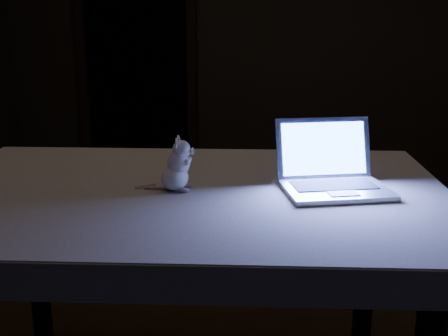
# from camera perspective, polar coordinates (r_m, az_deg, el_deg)

# --- Properties ---
(floor) EXTENTS (5.00, 5.00, 0.00)m
(floor) POSITION_cam_1_polar(r_m,az_deg,el_deg) (2.66, -0.28, -15.01)
(floor) COLOR black
(floor) RESTS_ON ground
(back_wall) EXTENTS (4.50, 0.04, 2.60)m
(back_wall) POSITION_cam_1_polar(r_m,az_deg,el_deg) (4.78, 4.16, 14.78)
(back_wall) COLOR black
(back_wall) RESTS_ON ground
(doorway) EXTENTS (1.06, 0.36, 2.13)m
(doorway) POSITION_cam_1_polar(r_m,az_deg,el_deg) (4.99, -8.87, 11.97)
(doorway) COLOR black
(doorway) RESTS_ON back_wall
(table) EXTENTS (1.61, 1.12, 0.82)m
(table) POSITION_cam_1_polar(r_m,az_deg,el_deg) (1.91, -3.58, -14.14)
(table) COLOR black
(table) RESTS_ON floor
(tablecloth) EXTENTS (1.72, 1.23, 0.09)m
(tablecloth) POSITION_cam_1_polar(r_m,az_deg,el_deg) (1.73, -0.94, -3.92)
(tablecloth) COLOR beige
(tablecloth) RESTS_ON table
(laptop) EXTENTS (0.37, 0.35, 0.21)m
(laptop) POSITION_cam_1_polar(r_m,az_deg,el_deg) (1.71, 11.52, 0.88)
(laptop) COLOR #BBBCC0
(laptop) RESTS_ON tablecloth
(plush_mouse) EXTENTS (0.15, 0.15, 0.17)m
(plush_mouse) POSITION_cam_1_polar(r_m,az_deg,el_deg) (1.71, -5.05, 0.42)
(plush_mouse) COLOR white
(plush_mouse) RESTS_ON tablecloth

